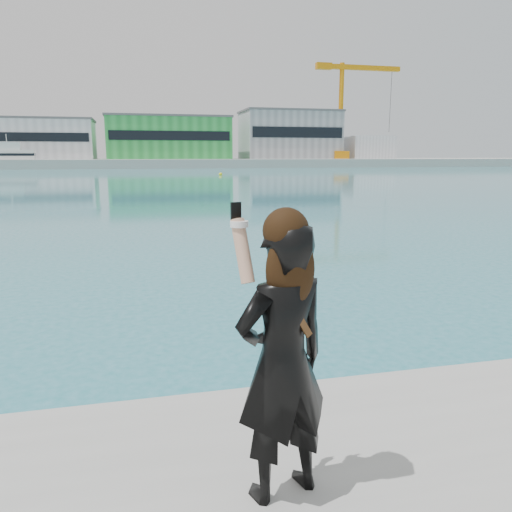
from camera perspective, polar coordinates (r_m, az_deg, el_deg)
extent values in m
cube|color=#9E9E99|center=(133.26, -13.43, 10.32)|extent=(320.00, 40.00, 2.00)
cube|color=silver|center=(133.03, -23.26, 12.08)|extent=(24.00, 15.00, 9.00)
cube|color=black|center=(125.56, -23.86, 12.34)|extent=(22.80, 0.20, 1.98)
cube|color=#59595B|center=(133.25, -23.43, 14.12)|extent=(24.48, 15.30, 0.50)
cube|color=green|center=(131.59, -9.97, 13.06)|extent=(30.00, 16.00, 10.00)
cube|color=black|center=(123.53, -9.73, 13.41)|extent=(28.50, 0.20, 2.20)
cube|color=#59595B|center=(131.86, -10.06, 15.34)|extent=(30.60, 16.32, 0.50)
cube|color=gray|center=(137.47, 3.83, 13.54)|extent=(25.00, 15.00, 12.00)
cube|color=black|center=(130.26, 4.85, 13.91)|extent=(23.75, 0.20, 2.64)
cube|color=#59595B|center=(137.84, 3.86, 16.14)|extent=(25.50, 15.30, 0.50)
cube|color=silver|center=(143.61, 12.66, 12.01)|extent=(12.00, 10.00, 6.00)
cube|color=orange|center=(135.83, 9.50, 11.33)|extent=(4.00, 4.00, 2.00)
cylinder|color=orange|center=(136.37, 9.67, 16.37)|extent=(1.20, 1.20, 22.00)
cube|color=orange|center=(140.01, 12.23, 20.28)|extent=(20.00, 1.20, 1.20)
cube|color=orange|center=(135.78, 7.75, 20.71)|extent=(4.00, 1.60, 1.60)
cylinder|color=black|center=(142.53, 15.12, 16.74)|extent=(0.10, 0.10, 16.00)
cylinder|color=silver|center=(126.32, -3.24, 12.83)|extent=(0.16, 0.16, 8.00)
cube|color=red|center=(126.55, -2.98, 14.37)|extent=(1.20, 0.04, 0.80)
cube|color=white|center=(119.77, -25.57, 9.45)|extent=(16.03, 5.71, 2.09)
cube|color=white|center=(119.86, -26.08, 10.37)|extent=(9.01, 4.41, 1.92)
cube|color=white|center=(119.99, -26.57, 11.16)|extent=(5.47, 3.41, 1.57)
cube|color=black|center=(119.86, -26.08, 10.37)|extent=(9.19, 4.51, 0.52)
cylinder|color=silver|center=(120.03, -26.64, 11.95)|extent=(0.14, 0.14, 1.75)
sphere|color=yellow|center=(75.43, -4.08, 9.19)|extent=(0.50, 0.50, 0.50)
imported|color=black|center=(3.14, 3.05, -12.17)|extent=(0.74, 0.59, 1.77)
sphere|color=black|center=(2.89, 3.44, 2.91)|extent=(0.27, 0.27, 0.27)
ellipsoid|color=black|center=(2.89, 3.93, -1.63)|extent=(0.30, 0.15, 0.47)
cylinder|color=tan|center=(2.90, -1.53, 0.58)|extent=(0.14, 0.22, 0.38)
cylinder|color=white|center=(2.91, -1.93, 3.68)|extent=(0.11, 0.11, 0.04)
cube|color=black|center=(2.94, -2.31, 4.91)|extent=(0.07, 0.03, 0.13)
cube|color=#4C2D14|center=(2.96, 4.51, -6.30)|extent=(0.24, 0.09, 0.36)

